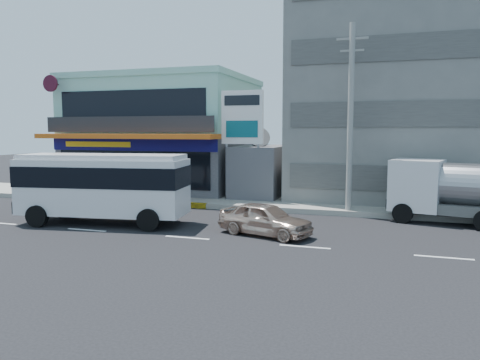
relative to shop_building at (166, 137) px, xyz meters
name	(u,v)px	position (x,y,z in m)	size (l,w,h in m)	color
ground	(187,238)	(8.00, -13.95, -4.00)	(120.00, 120.00, 0.00)	black
sidewalk	(334,206)	(13.00, -4.45, -3.85)	(70.00, 5.00, 0.30)	gray
shop_building	(166,137)	(0.00, 0.00, 0.00)	(12.40, 11.70, 8.00)	#3F3F44
concrete_building	(425,92)	(18.00, 1.05, 3.00)	(16.00, 12.00, 14.00)	slate
gap_structure	(262,172)	(8.00, -1.95, -2.25)	(3.00, 6.00, 3.50)	#3F3F44
satellite_dish	(258,145)	(8.00, -2.95, -0.42)	(1.50, 1.50, 0.15)	slate
billboard	(242,124)	(7.50, -4.75, 0.93)	(2.60, 0.18, 6.90)	gray
utility_pole_near	(350,118)	(14.00, -6.55, 1.15)	(1.60, 0.30, 10.00)	#999993
minibus	(103,183)	(2.91, -12.45, -1.98)	(8.35, 3.73, 3.38)	silver
sedan	(265,219)	(11.00, -12.45, -3.28)	(1.69, 4.19, 1.43)	beige
tanker_truck	(469,191)	(19.68, -7.37, -2.35)	(8.08, 4.06, 3.06)	silver
motorcycle_rider	(167,198)	(4.00, -7.92, -3.31)	(1.66, 0.68, 2.09)	#590C19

